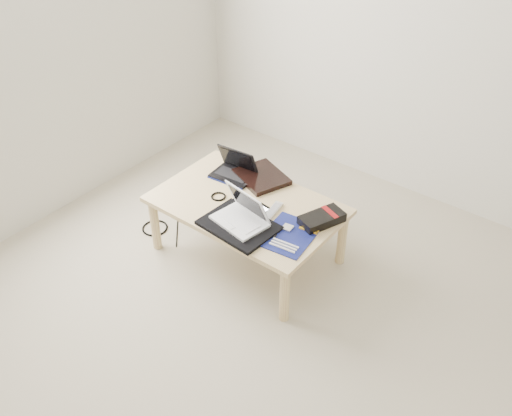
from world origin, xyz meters
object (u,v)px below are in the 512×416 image
Objects in this scene: coffee_table at (247,210)px; white_laptop at (242,215)px; netbook at (235,170)px; gpu_box at (322,219)px.

white_laptop is at bearing -58.68° from coffee_table.
coffee_table is 3.37× the size of white_laptop.
white_laptop is (0.35, -0.35, 0.02)m from netbook.
white_laptop reaches higher than coffee_table.
netbook is (-0.25, 0.19, 0.09)m from coffee_table.
coffee_table is 3.89× the size of netbook.
white_laptop is (0.10, -0.17, 0.11)m from coffee_table.
coffee_table is at bearing 121.32° from white_laptop.
coffee_table is at bearing -37.16° from netbook.
white_laptop is 0.45m from gpu_box.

